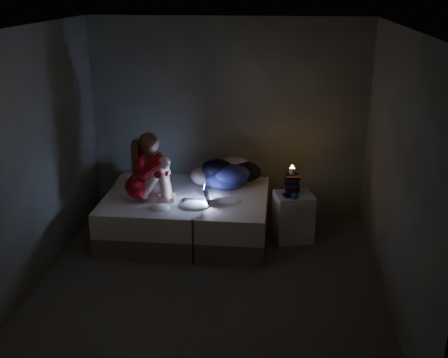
# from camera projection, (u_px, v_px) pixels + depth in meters

# --- Properties ---
(floor) EXTENTS (3.60, 3.80, 0.02)m
(floor) POSITION_uv_depth(u_px,v_px,m) (209.00, 283.00, 5.69)
(floor) COLOR black
(floor) RESTS_ON ground
(ceiling) EXTENTS (3.60, 3.80, 0.02)m
(ceiling) POSITION_uv_depth(u_px,v_px,m) (207.00, 27.00, 4.79)
(ceiling) COLOR silver
(ceiling) RESTS_ON ground
(wall_back) EXTENTS (3.60, 0.02, 2.60)m
(wall_back) POSITION_uv_depth(u_px,v_px,m) (228.00, 119.00, 7.02)
(wall_back) COLOR #41433C
(wall_back) RESTS_ON ground
(wall_front) EXTENTS (3.60, 0.02, 2.60)m
(wall_front) POSITION_uv_depth(u_px,v_px,m) (169.00, 261.00, 3.46)
(wall_front) COLOR #41433C
(wall_front) RESTS_ON ground
(wall_left) EXTENTS (0.02, 3.80, 2.60)m
(wall_left) POSITION_uv_depth(u_px,v_px,m) (30.00, 160.00, 5.42)
(wall_left) COLOR #41433C
(wall_left) RESTS_ON ground
(wall_right) EXTENTS (0.02, 3.80, 2.60)m
(wall_right) POSITION_uv_depth(u_px,v_px,m) (398.00, 172.00, 5.06)
(wall_right) COLOR #41433C
(wall_right) RESTS_ON ground
(bed) EXTENTS (1.97, 1.47, 0.54)m
(bed) POSITION_uv_depth(u_px,v_px,m) (187.00, 215.00, 6.66)
(bed) COLOR beige
(bed) RESTS_ON ground
(pillow) EXTENTS (0.44, 0.32, 0.13)m
(pillow) POSITION_uv_depth(u_px,v_px,m) (136.00, 183.00, 6.76)
(pillow) COLOR beige
(pillow) RESTS_ON bed
(woman) EXTENTS (0.55, 0.40, 0.83)m
(woman) POSITION_uv_depth(u_px,v_px,m) (138.00, 167.00, 6.28)
(woman) COLOR #880304
(woman) RESTS_ON bed
(laptop) EXTENTS (0.33, 0.25, 0.22)m
(laptop) POSITION_uv_depth(u_px,v_px,m) (195.00, 194.00, 6.29)
(laptop) COLOR black
(laptop) RESTS_ON bed
(clothes_pile) EXTENTS (0.77, 0.68, 0.38)m
(clothes_pile) POSITION_uv_depth(u_px,v_px,m) (225.00, 172.00, 6.78)
(clothes_pile) COLOR #1C2946
(clothes_pile) RESTS_ON bed
(nightstand) EXTENTS (0.52, 0.49, 0.59)m
(nightstand) POSITION_uv_depth(u_px,v_px,m) (293.00, 217.00, 6.55)
(nightstand) COLOR silver
(nightstand) RESTS_ON ground
(book_stack) EXTENTS (0.19, 0.25, 0.23)m
(book_stack) POSITION_uv_depth(u_px,v_px,m) (292.00, 184.00, 6.47)
(book_stack) COLOR black
(book_stack) RESTS_ON nightstand
(candle) EXTENTS (0.07, 0.07, 0.08)m
(candle) POSITION_uv_depth(u_px,v_px,m) (292.00, 171.00, 6.41)
(candle) COLOR beige
(candle) RESTS_ON book_stack
(phone) EXTENTS (0.10, 0.15, 0.01)m
(phone) POSITION_uv_depth(u_px,v_px,m) (285.00, 195.00, 6.42)
(phone) COLOR black
(phone) RESTS_ON nightstand
(blue_orb) EXTENTS (0.08, 0.08, 0.08)m
(blue_orb) POSITION_uv_depth(u_px,v_px,m) (291.00, 196.00, 6.30)
(blue_orb) COLOR navy
(blue_orb) RESTS_ON nightstand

